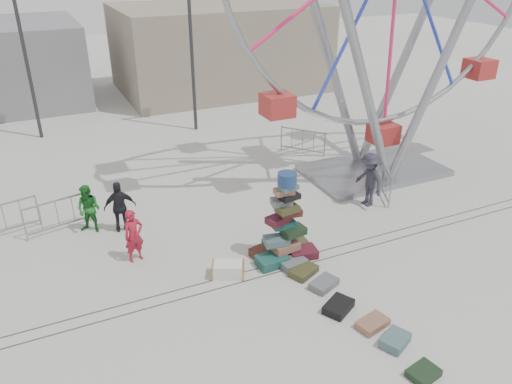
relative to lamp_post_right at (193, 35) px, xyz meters
name	(u,v)px	position (x,y,z in m)	size (l,w,h in m)	color
ground	(248,296)	(-3.09, -13.00, -4.48)	(90.00, 90.00, 0.00)	#9E9E99
track_line_near	(239,283)	(-3.09, -12.40, -4.48)	(40.00, 0.04, 0.01)	#47443F
track_line_far	(233,275)	(-3.09, -12.00, -4.48)	(40.00, 0.04, 0.01)	#47443F
building_right	(219,47)	(3.91, 7.00, -1.98)	(12.00, 8.00, 5.00)	gray
lamp_post_right	(193,35)	(0.00, 0.00, 0.00)	(1.41, 0.25, 8.00)	#2D2D30
lamp_post_left	(24,39)	(-7.00, 2.00, 0.00)	(1.41, 0.25, 8.00)	#2D2D30
suitcase_tower	(284,235)	(-1.42, -11.79, -3.73)	(1.89, 1.69, 2.69)	#1B534C
steamer_trunk	(228,270)	(-3.23, -11.97, -4.28)	(0.86, 0.50, 0.40)	silver
row_case_0	(304,271)	(-1.32, -12.77, -4.39)	(0.78, 0.52, 0.19)	#424021
row_case_1	(324,284)	(-1.11, -13.50, -4.39)	(0.77, 0.49, 0.19)	slate
row_case_2	(338,306)	(-1.29, -14.46, -4.38)	(0.78, 0.54, 0.21)	black
row_case_3	(373,323)	(-0.88, -15.30, -4.39)	(0.78, 0.48, 0.18)	#98634D
row_case_4	(395,340)	(-0.79, -16.01, -4.36)	(0.69, 0.50, 0.24)	slate
row_case_5	(423,373)	(-0.85, -17.01, -4.40)	(0.65, 0.49, 0.17)	#1B311C
barricade_dummy_b	(4,219)	(-8.69, -7.03, -3.93)	(2.00, 0.10, 1.10)	gray
barricade_dummy_c	(57,215)	(-7.17, -7.46, -3.93)	(2.00, 0.10, 1.10)	gray
barricade_wheel_front	(384,181)	(3.71, -9.75, -3.93)	(2.00, 0.10, 1.10)	gray
barricade_wheel_back	(303,141)	(3.09, -4.97, -3.93)	(2.00, 0.10, 1.10)	gray
pedestrian_red	(134,236)	(-5.34, -10.12, -3.68)	(0.58, 0.38, 1.60)	maroon
pedestrian_green	(89,209)	(-6.25, -7.93, -3.69)	(0.77, 0.60, 1.58)	#19671F
pedestrian_black	(120,207)	(-5.36, -8.29, -3.64)	(0.99, 0.41, 1.68)	black
pedestrian_grey	(369,180)	(2.75, -10.11, -3.52)	(1.24, 0.71, 1.92)	#252531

